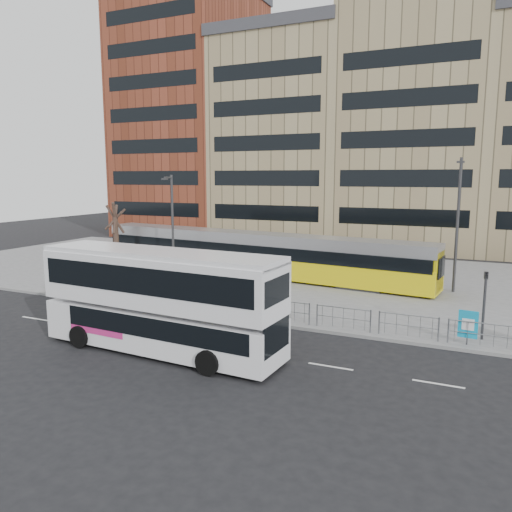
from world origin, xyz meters
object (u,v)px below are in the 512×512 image
at_px(traffic_light_east, 485,296).
at_px(lamp_post_west, 172,220).
at_px(lamp_post_east, 458,220).
at_px(tram, 252,254).
at_px(pedestrian, 267,296).
at_px(double_decker_bus, 160,298).
at_px(bare_tree, 114,201).
at_px(ad_panel, 468,325).
at_px(traffic_light_west, 181,270).

bearing_deg(traffic_light_east, lamp_post_west, 144.87).
bearing_deg(lamp_post_east, lamp_post_west, -172.86).
relative_size(tram, pedestrian, 15.19).
xyz_separation_m(double_decker_bus, bare_tree, (-15.02, 15.04, 3.09)).
xyz_separation_m(tram, lamp_post_east, (13.99, 0.17, 2.98)).
relative_size(traffic_light_east, lamp_post_east, 0.37).
height_order(traffic_light_east, lamp_post_east, lamp_post_east).
bearing_deg(lamp_post_east, pedestrian, -134.21).
bearing_deg(pedestrian, lamp_post_west, 74.73).
height_order(ad_panel, pedestrian, pedestrian).
bearing_deg(tram, pedestrian, -54.08).
height_order(tram, traffic_light_east, tram).
xyz_separation_m(tram, traffic_light_east, (15.73, -9.25, 0.39)).
distance_m(pedestrian, lamp_post_west, 12.89).
bearing_deg(bare_tree, pedestrian, -25.00).
distance_m(pedestrian, traffic_light_east, 10.71).
height_order(pedestrian, traffic_light_west, traffic_light_west).
distance_m(ad_panel, lamp_post_east, 11.16).
bearing_deg(lamp_post_west, lamp_post_east, 7.14).
xyz_separation_m(traffic_light_west, traffic_light_east, (15.70, 0.29, 0.00)).
bearing_deg(double_decker_bus, lamp_post_east, 59.88).
bearing_deg(double_decker_bus, tram, 104.53).
height_order(double_decker_bus, bare_tree, bare_tree).
relative_size(double_decker_bus, tram, 0.41).
bearing_deg(ad_panel, traffic_light_west, -177.22).
bearing_deg(tram, ad_panel, -27.76).
distance_m(pedestrian, traffic_light_west, 5.19).
xyz_separation_m(traffic_light_west, lamp_post_west, (-5.49, 7.28, 2.07)).
relative_size(pedestrian, lamp_post_east, 0.21).
bearing_deg(ad_panel, lamp_post_east, 101.96).
xyz_separation_m(ad_panel, lamp_post_west, (-20.60, 8.04, 3.15)).
bearing_deg(ad_panel, double_decker_bus, -147.76).
height_order(pedestrian, lamp_post_east, lamp_post_east).
xyz_separation_m(double_decker_bus, tram, (-3.32, 16.22, -0.62)).
bearing_deg(lamp_post_east, traffic_light_west, -145.17).
height_order(traffic_light_east, bare_tree, bare_tree).
xyz_separation_m(tram, pedestrian, (5.08, -9.00, -0.70)).
distance_m(ad_panel, bare_tree, 28.69).
relative_size(pedestrian, traffic_light_east, 0.57).
relative_size(ad_panel, pedestrian, 0.86).
bearing_deg(lamp_post_west, ad_panel, -21.32).
bearing_deg(ad_panel, lamp_post_west, 164.35).
bearing_deg(double_decker_bus, traffic_light_east, 32.26).
distance_m(traffic_light_east, lamp_post_west, 22.40).
bearing_deg(traffic_light_west, tram, 103.07).
distance_m(ad_panel, traffic_light_east, 1.62).
xyz_separation_m(tram, traffic_light_west, (0.03, -9.54, 0.39)).
xyz_separation_m(pedestrian, traffic_light_east, (10.65, -0.26, 1.09)).
relative_size(traffic_light_west, lamp_post_east, 0.37).
relative_size(pedestrian, lamp_post_west, 0.24).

